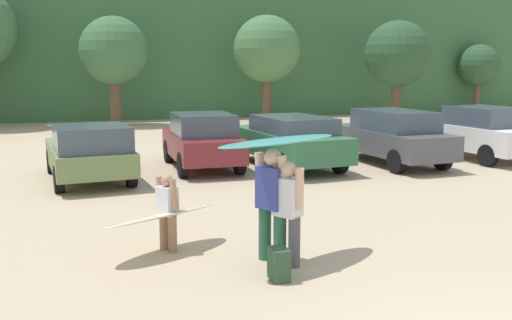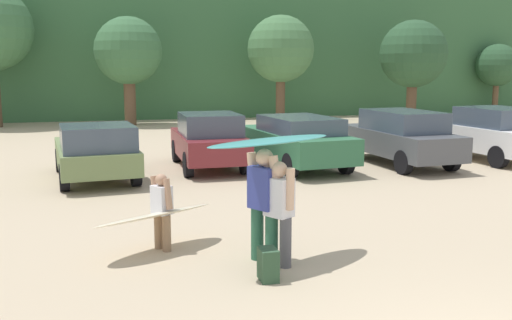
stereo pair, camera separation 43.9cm
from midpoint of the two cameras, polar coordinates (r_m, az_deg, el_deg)
hillside_ridge at (r=38.09m, az=-8.29°, el=10.67°), size 108.00×12.00×7.78m
tree_right at (r=29.26m, az=-12.10°, el=10.44°), size 3.30×3.30×5.31m
tree_center_left at (r=30.29m, az=2.88°, el=10.86°), size 3.44×3.44×5.51m
tree_center at (r=32.30m, az=15.68°, el=10.01°), size 3.57×3.57×5.33m
tree_center_right at (r=38.56m, az=23.07°, el=8.59°), size 2.55×2.55×4.24m
parked_car_olive_green at (r=15.28m, az=-14.79°, el=0.86°), size 2.34×4.32×1.49m
parked_car_maroon at (r=16.55m, az=-3.93°, el=2.00°), size 1.82×3.95×1.60m
parked_car_forest_green at (r=16.73m, az=4.74°, el=2.01°), size 2.40×4.79×1.50m
parked_car_dark_gray at (r=17.70m, az=14.76°, el=2.28°), size 2.07×4.57×1.62m
parked_car_white at (r=19.60m, az=22.52°, el=2.50°), size 2.45×4.75×1.66m
person_adult at (r=8.58m, az=2.31°, el=-3.84°), size 0.50×0.68×1.72m
person_child at (r=9.27m, az=-7.95°, el=-4.66°), size 0.36×0.48×1.24m
person_companion at (r=8.46m, az=3.77°, el=-4.69°), size 0.45×0.55×1.56m
surfboard_teal at (r=8.42m, az=3.01°, el=1.89°), size 2.33×1.62×0.09m
surfboard_cream at (r=9.26m, az=-8.62°, el=-5.42°), size 2.15×1.57×0.23m
backpack_dropped at (r=8.05m, az=2.80°, el=-10.29°), size 0.24×0.34×0.45m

